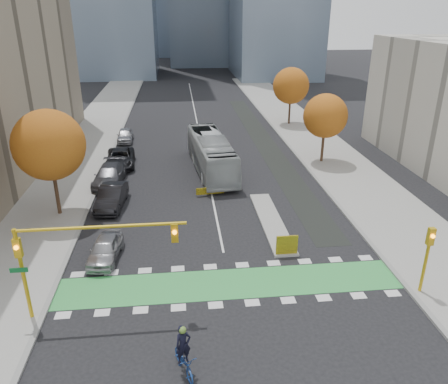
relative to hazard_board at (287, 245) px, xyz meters
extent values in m
plane|color=black|center=(-4.00, -4.20, -0.80)|extent=(300.00, 300.00, 0.00)
cube|color=gray|center=(-17.50, 15.80, -0.73)|extent=(7.00, 120.00, 0.15)
cube|color=gray|center=(9.50, 15.80, -0.73)|extent=(7.00, 120.00, 0.15)
cube|color=gray|center=(-14.00, 15.80, -0.73)|extent=(0.30, 120.00, 0.16)
cube|color=gray|center=(6.00, 15.80, -0.73)|extent=(0.30, 120.00, 0.16)
cube|color=green|center=(-4.00, -2.70, -0.79)|extent=(20.00, 3.00, 0.01)
cube|color=silver|center=(-4.00, 35.80, -0.80)|extent=(0.15, 70.00, 0.01)
cube|color=black|center=(3.50, 25.80, -0.80)|extent=(2.50, 50.00, 0.01)
cube|color=gray|center=(0.00, 4.80, -0.72)|extent=(1.60, 10.00, 0.16)
cube|color=yellow|center=(0.00, 0.00, 0.00)|extent=(1.40, 0.12, 1.30)
cylinder|color=#332114|center=(-16.00, 7.80, 1.82)|extent=(0.28, 0.28, 5.25)
sphere|color=#9C3A13|center=(-16.00, 7.80, 4.83)|extent=(5.20, 5.20, 5.20)
cylinder|color=#332114|center=(8.00, 17.80, 1.47)|extent=(0.28, 0.28, 4.55)
sphere|color=#9C3A13|center=(8.00, 17.80, 4.08)|extent=(4.40, 4.40, 4.40)
cylinder|color=#332114|center=(8.50, 33.80, 1.65)|extent=(0.28, 0.28, 4.90)
sphere|color=#9C3A13|center=(8.50, 33.80, 4.45)|extent=(4.80, 4.80, 4.80)
cylinder|color=#BF9914|center=(-14.50, -4.70, 1.80)|extent=(0.20, 0.20, 5.20)
cylinder|color=#BF9914|center=(-10.50, -4.70, 4.30)|extent=(8.20, 0.16, 0.16)
cube|color=#BF9914|center=(-14.50, -4.70, 3.40)|extent=(0.35, 0.28, 1.00)
sphere|color=orange|center=(-14.50, -4.88, 3.50)|extent=(0.22, 0.22, 0.22)
cube|color=#BF9914|center=(-7.00, -4.70, 3.80)|extent=(0.35, 0.28, 1.00)
sphere|color=orange|center=(-7.00, -4.88, 3.90)|extent=(0.22, 0.22, 0.22)
cube|color=#0C5926|center=(-14.50, -5.10, 2.40)|extent=(0.85, 0.04, 0.25)
cylinder|color=#BF9914|center=(6.50, -4.70, 1.20)|extent=(0.18, 0.18, 4.00)
cube|color=#BF9914|center=(6.50, -4.70, 2.80)|extent=(0.35, 0.28, 1.00)
sphere|color=orange|center=(6.50, -4.88, 2.90)|extent=(0.22, 0.22, 0.22)
imported|color=navy|center=(-6.78, -9.09, -0.24)|extent=(1.42, 2.24, 1.11)
imported|color=black|center=(-6.78, -9.09, 0.70)|extent=(0.80, 0.66, 1.89)
sphere|color=#597F2D|center=(-6.78, -9.09, 1.49)|extent=(0.32, 0.32, 0.32)
imported|color=#A5AAAC|center=(-3.56, 16.42, 0.97)|extent=(4.20, 12.97, 3.55)
imported|color=#9D9EA2|center=(-11.54, 0.85, -0.08)|extent=(2.11, 4.40, 1.45)
imported|color=black|center=(-12.15, 8.91, 0.06)|extent=(2.24, 5.35, 1.72)
imported|color=#47464B|center=(-13.00, 13.91, 0.05)|extent=(2.78, 6.04, 1.71)
imported|color=black|center=(-12.58, 18.91, 0.02)|extent=(3.07, 6.05, 1.64)
imported|color=#A8A9AE|center=(-13.00, 27.80, -0.04)|extent=(1.95, 4.52, 1.52)
camera|label=1|loc=(-6.59, -23.83, 13.99)|focal=35.00mm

